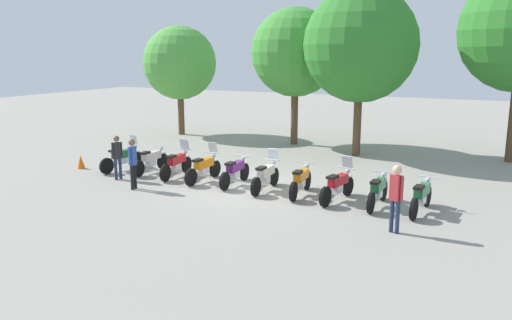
{
  "coord_description": "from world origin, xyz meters",
  "views": [
    {
      "loc": [
        7.78,
        -15.31,
        4.64
      ],
      "look_at": [
        0.0,
        0.5,
        0.9
      ],
      "focal_mm": 35.6,
      "sensor_mm": 36.0,
      "label": 1
    }
  ],
  "objects_px": {
    "tree_1": "(295,53)",
    "tree_2": "(360,45)",
    "person_0": "(133,160)",
    "person_2": "(396,193)",
    "motorcycle_5": "(266,176)",
    "motorcycle_9": "(421,196)",
    "motorcycle_6": "(301,180)",
    "person_1": "(117,154)",
    "tree_0": "(180,63)",
    "motorcycle_3": "(204,167)",
    "motorcycle_7": "(338,185)",
    "traffic_cone": "(81,162)",
    "motorcycle_2": "(177,163)",
    "motorcycle_4": "(235,171)",
    "motorcycle_1": "(151,160)",
    "motorcycle_0": "(123,158)",
    "motorcycle_8": "(378,190)"
  },
  "relations": [
    {
      "from": "motorcycle_1",
      "to": "tree_0",
      "type": "xyz_separation_m",
      "value": [
        -4.4,
        8.52,
        3.56
      ]
    },
    {
      "from": "motorcycle_0",
      "to": "motorcycle_7",
      "type": "height_order",
      "value": "same"
    },
    {
      "from": "motorcycle_3",
      "to": "person_0",
      "type": "height_order",
      "value": "person_0"
    },
    {
      "from": "tree_1",
      "to": "tree_2",
      "type": "distance_m",
      "value": 3.93
    },
    {
      "from": "motorcycle_2",
      "to": "tree_2",
      "type": "distance_m",
      "value": 9.77
    },
    {
      "from": "motorcycle_3",
      "to": "motorcycle_7",
      "type": "xyz_separation_m",
      "value": [
        5.17,
        -0.27,
        0.0
      ]
    },
    {
      "from": "motorcycle_1",
      "to": "tree_1",
      "type": "distance_m",
      "value": 9.75
    },
    {
      "from": "motorcycle_3",
      "to": "motorcycle_4",
      "type": "relative_size",
      "value": 1.0
    },
    {
      "from": "motorcycle_3",
      "to": "motorcycle_0",
      "type": "bearing_deg",
      "value": 91.56
    },
    {
      "from": "person_0",
      "to": "person_2",
      "type": "xyz_separation_m",
      "value": [
        8.97,
        -0.43,
        0.04
      ]
    },
    {
      "from": "motorcycle_3",
      "to": "person_2",
      "type": "xyz_separation_m",
      "value": [
        7.38,
        -2.47,
        0.57
      ]
    },
    {
      "from": "person_2",
      "to": "tree_2",
      "type": "relative_size",
      "value": 0.24
    },
    {
      "from": "motorcycle_6",
      "to": "motorcycle_7",
      "type": "distance_m",
      "value": 1.3
    },
    {
      "from": "motorcycle_7",
      "to": "tree_2",
      "type": "height_order",
      "value": "tree_2"
    },
    {
      "from": "tree_2",
      "to": "tree_0",
      "type": "bearing_deg",
      "value": 171.95
    },
    {
      "from": "motorcycle_4",
      "to": "tree_2",
      "type": "bearing_deg",
      "value": -20.34
    },
    {
      "from": "tree_1",
      "to": "motorcycle_6",
      "type": "bearing_deg",
      "value": -66.66
    },
    {
      "from": "motorcycle_3",
      "to": "motorcycle_9",
      "type": "distance_m",
      "value": 7.75
    },
    {
      "from": "motorcycle_3",
      "to": "motorcycle_8",
      "type": "distance_m",
      "value": 6.46
    },
    {
      "from": "motorcycle_2",
      "to": "motorcycle_6",
      "type": "height_order",
      "value": "motorcycle_2"
    },
    {
      "from": "motorcycle_5",
      "to": "motorcycle_9",
      "type": "distance_m",
      "value": 5.17
    },
    {
      "from": "motorcycle_4",
      "to": "motorcycle_6",
      "type": "distance_m",
      "value": 2.59
    },
    {
      "from": "motorcycle_4",
      "to": "tree_1",
      "type": "height_order",
      "value": "tree_1"
    },
    {
      "from": "motorcycle_5",
      "to": "motorcycle_6",
      "type": "distance_m",
      "value": 1.29
    },
    {
      "from": "person_1",
      "to": "person_2",
      "type": "bearing_deg",
      "value": -153.51
    },
    {
      "from": "person_0",
      "to": "person_1",
      "type": "bearing_deg",
      "value": 146.24
    },
    {
      "from": "tree_1",
      "to": "tree_2",
      "type": "relative_size",
      "value": 0.91
    },
    {
      "from": "motorcycle_1",
      "to": "person_2",
      "type": "distance_m",
      "value": 10.35
    },
    {
      "from": "motorcycle_7",
      "to": "person_0",
      "type": "xyz_separation_m",
      "value": [
        -6.75,
        -1.76,
        0.52
      ]
    },
    {
      "from": "motorcycle_0",
      "to": "tree_0",
      "type": "height_order",
      "value": "tree_0"
    },
    {
      "from": "motorcycle_1",
      "to": "motorcycle_5",
      "type": "bearing_deg",
      "value": -95.09
    },
    {
      "from": "motorcycle_7",
      "to": "person_2",
      "type": "xyz_separation_m",
      "value": [
        2.22,
        -2.2,
        0.57
      ]
    },
    {
      "from": "motorcycle_4",
      "to": "motorcycle_8",
      "type": "height_order",
      "value": "same"
    },
    {
      "from": "motorcycle_7",
      "to": "person_2",
      "type": "bearing_deg",
      "value": -124.59
    },
    {
      "from": "motorcycle_6",
      "to": "person_1",
      "type": "xyz_separation_m",
      "value": [
        -6.86,
        -1.05,
        0.46
      ]
    },
    {
      "from": "motorcycle_0",
      "to": "tree_0",
      "type": "xyz_separation_m",
      "value": [
        -3.12,
        8.68,
        3.54
      ]
    },
    {
      "from": "tree_2",
      "to": "motorcycle_1",
      "type": "bearing_deg",
      "value": -131.97
    },
    {
      "from": "motorcycle_3",
      "to": "motorcycle_4",
      "type": "distance_m",
      "value": 1.29
    },
    {
      "from": "tree_1",
      "to": "motorcycle_2",
      "type": "bearing_deg",
      "value": -99.03
    },
    {
      "from": "motorcycle_4",
      "to": "person_1",
      "type": "bearing_deg",
      "value": 104.47
    },
    {
      "from": "motorcycle_7",
      "to": "traffic_cone",
      "type": "xyz_separation_m",
      "value": [
        -10.79,
        -0.17,
        -0.24
      ]
    },
    {
      "from": "motorcycle_3",
      "to": "motorcycle_9",
      "type": "xyz_separation_m",
      "value": [
        7.74,
        -0.36,
        -0.01
      ]
    },
    {
      "from": "motorcycle_7",
      "to": "tree_1",
      "type": "distance_m",
      "value": 11.08
    },
    {
      "from": "person_0",
      "to": "traffic_cone",
      "type": "distance_m",
      "value": 4.41
    },
    {
      "from": "motorcycle_1",
      "to": "tree_2",
      "type": "bearing_deg",
      "value": -42.77
    },
    {
      "from": "motorcycle_9",
      "to": "tree_2",
      "type": "distance_m",
      "value": 9.69
    },
    {
      "from": "motorcycle_4",
      "to": "motorcycle_5",
      "type": "xyz_separation_m",
      "value": [
        1.29,
        -0.18,
        0.01
      ]
    },
    {
      "from": "motorcycle_5",
      "to": "motorcycle_9",
      "type": "xyz_separation_m",
      "value": [
        5.17,
        -0.22,
        -0.01
      ]
    },
    {
      "from": "motorcycle_3",
      "to": "tree_2",
      "type": "relative_size",
      "value": 0.29
    },
    {
      "from": "person_2",
      "to": "traffic_cone",
      "type": "bearing_deg",
      "value": -79.79
    }
  ]
}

